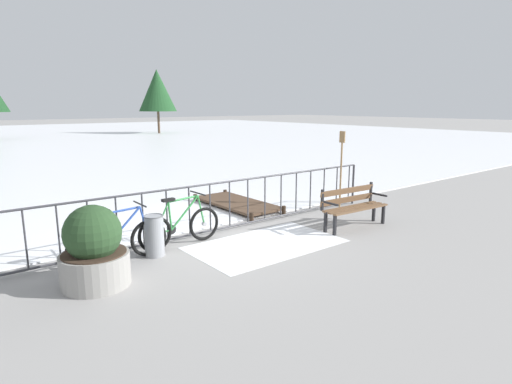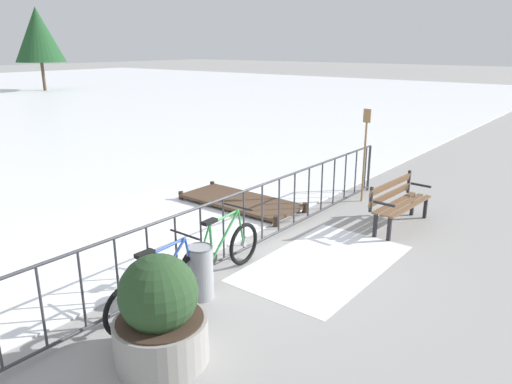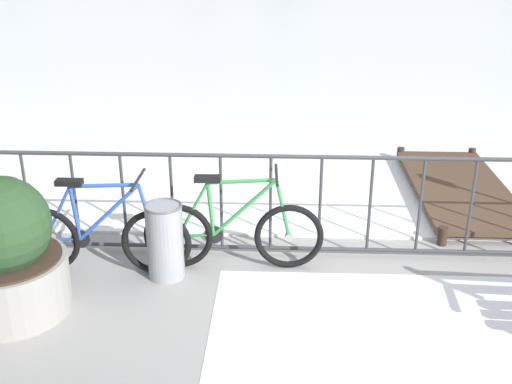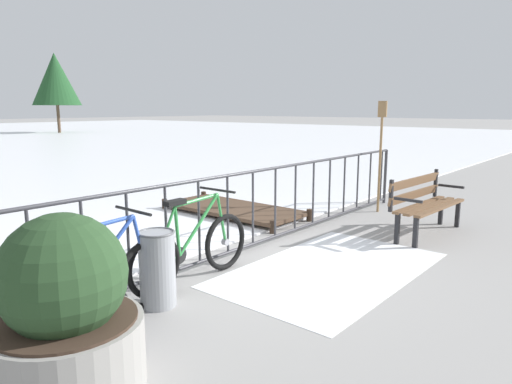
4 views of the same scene
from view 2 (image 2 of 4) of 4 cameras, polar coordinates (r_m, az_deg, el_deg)
The scene contains 11 objects.
ground_plane at distance 7.84m, azimuth -1.43°, elevation -7.28°, with size 160.00×160.00×0.00m, color gray.
snow_patch at distance 7.59m, azimuth 8.05°, elevation -8.30°, with size 2.87×1.71×0.01m, color white.
railing_fence at distance 7.63m, azimuth -1.47°, elevation -3.45°, with size 9.06×0.06×1.07m.
bicycle_near_railing at distance 6.97m, azimuth -4.15°, elevation -7.25°, with size 1.71×0.52×0.97m.
bicycle_second at distance 6.10m, azimuth -11.01°, elevation -11.25°, with size 1.71×0.52×0.97m.
park_bench at distance 9.20m, azimuth 16.48°, elevation -0.87°, with size 1.62×0.57×0.89m.
planter_with_shrub at distance 5.25m, azimuth -11.35°, elevation -14.16°, with size 0.99×0.99×1.21m.
trash_bin at distance 6.44m, azimuth -6.60°, elevation -9.39°, with size 0.35×0.35×0.73m.
oar_upright at distance 10.35m, azimuth 12.79°, elevation 4.96°, with size 0.04×0.16×1.98m.
wooden_dock at distance 10.02m, azimuth -1.84°, elevation -1.05°, with size 1.10×2.64×0.20m.
tree_west_mid at distance 39.19m, azimuth -24.43°, elevation 16.63°, with size 3.45×3.45×5.83m.
Camera 2 is at (-5.49, -4.57, 3.23)m, focal length 33.72 mm.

